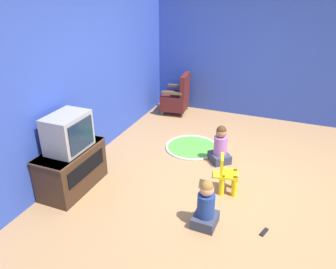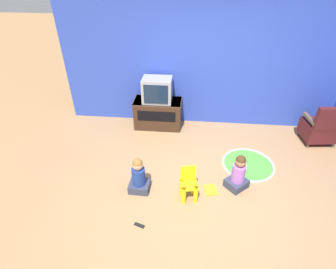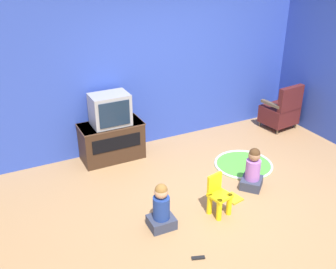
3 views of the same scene
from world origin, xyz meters
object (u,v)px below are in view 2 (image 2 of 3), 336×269
television (157,90)px  yellow_kid_chair (189,186)px  book (211,190)px  tv_cabinet (158,113)px  black_armchair (321,128)px  remote_control (139,225)px  child_watching_center (238,174)px  child_watching_left (139,177)px

television → yellow_kid_chair: 2.20m
book → television: bearing=19.0°
tv_cabinet → book: 2.16m
book → black_armchair: bearing=-66.2°
television → remote_control: (0.07, -2.58, -0.85)m
black_armchair → child_watching_center: black_armchair is taller
child_watching_left → remote_control: child_watching_left is taller
yellow_kid_chair → child_watching_left: 0.78m
child_watching_left → remote_control: (0.12, -0.68, -0.26)m
television → child_watching_center: (1.48, -1.69, -0.59)m
black_armchair → child_watching_left: bearing=19.6°
yellow_kid_chair → remote_control: yellow_kid_chair is taller
child_watching_center → remote_control: 1.69m
tv_cabinet → television: television is taller
television → book: (1.08, -1.82, -0.85)m
book → remote_control: 1.26m
child_watching_center → tv_cabinet: bearing=89.7°
television → yellow_kid_chair: (0.72, -1.98, -0.63)m
child_watching_left → child_watching_center: bearing=9.4°
tv_cabinet → child_watching_left: 1.93m
child_watching_center → book: (-0.41, -0.13, -0.26)m
remote_control → black_armchair: bearing=-125.3°
book → child_watching_center: bearing=-84.2°
television → child_watching_center: television is taller
television → child_watching_left: bearing=-91.6°
child_watching_left → remote_control: bearing=-78.2°
black_armchair → yellow_kid_chair: size_ratio=1.60×
remote_control → child_watching_left: bearing=-61.1°
remote_control → television: bearing=-69.7°
yellow_kid_chair → child_watching_center: (0.76, 0.29, 0.04)m
yellow_kid_chair → book: yellow_kid_chair is taller
child_watching_center → remote_control: (-1.41, -0.89, -0.26)m
child_watching_left → tv_cabinet: bearing=90.0°
book → remote_control: size_ratio=1.69×
child_watching_left → black_armchair: bearing=27.7°
tv_cabinet → child_watching_left: size_ratio=1.61×
yellow_kid_chair → remote_control: size_ratio=3.48×
child_watching_left → remote_control: size_ratio=3.95×
child_watching_center → book: child_watching_center is taller
television → yellow_kid_chair: bearing=-70.0°
television → black_armchair: (3.22, -0.30, -0.52)m
tv_cabinet → child_watching_center: child_watching_center is taller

